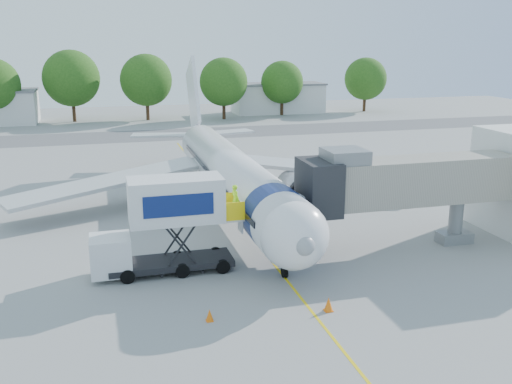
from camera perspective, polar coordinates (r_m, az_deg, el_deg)
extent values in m
plane|color=gray|center=(40.82, -1.29, -3.38)|extent=(160.00, 160.00, 0.00)
cube|color=yellow|center=(40.81, -1.29, -3.37)|extent=(0.15, 70.00, 0.01)
cube|color=#59595B|center=(81.17, -8.54, 5.71)|extent=(120.00, 10.00, 0.01)
cylinder|color=white|center=(42.81, -2.29, 1.66)|extent=(3.70, 28.00, 3.70)
sphere|color=white|center=(29.86, 3.82, -4.32)|extent=(3.70, 3.70, 3.70)
sphere|color=gray|center=(28.49, 4.84, -5.31)|extent=(1.10, 1.10, 1.10)
cone|color=white|center=(59.18, -6.03, 5.31)|extent=(3.70, 6.00, 3.70)
cube|color=white|center=(59.61, -6.30, 9.45)|extent=(0.35, 7.26, 8.29)
cube|color=#B8BBBD|center=(48.91, 7.11, 2.40)|extent=(16.17, 9.32, 1.42)
cube|color=#B8BBBD|center=(45.35, -14.45, 1.04)|extent=(16.17, 9.32, 1.42)
cylinder|color=#999BA0|center=(46.11, 3.98, 0.43)|extent=(2.10, 3.60, 2.10)
cylinder|color=#999BA0|center=(43.82, -9.73, -0.53)|extent=(2.10, 3.60, 2.10)
cube|color=black|center=(29.45, 4.03, -3.68)|extent=(2.60, 1.39, 0.81)
cylinder|color=navy|center=(32.56, 2.10, -2.65)|extent=(3.73, 2.00, 3.73)
cylinder|color=silver|center=(31.99, 2.87, -7.27)|extent=(0.16, 0.16, 1.50)
cylinder|color=black|center=(32.15, 2.86, -7.98)|extent=(0.25, 0.64, 0.64)
cylinder|color=black|center=(46.87, 0.01, -0.36)|extent=(0.35, 0.90, 0.90)
cylinder|color=black|center=(45.83, -6.27, -0.82)|extent=(0.35, 0.90, 0.90)
cube|color=#A09989|center=(36.66, 15.20, 1.11)|extent=(13.60, 2.60, 2.80)
cube|color=black|center=(34.02, 6.29, 0.50)|extent=(2.00, 3.20, 3.20)
cube|color=slate|center=(34.23, 8.88, 3.59)|extent=(2.40, 2.40, 0.80)
cylinder|color=slate|center=(39.27, 19.34, -2.70)|extent=(0.90, 0.90, 3.00)
cube|color=slate|center=(39.61, 19.20, -4.29)|extent=(2.20, 1.20, 0.70)
cylinder|color=black|center=(39.12, 18.10, -4.43)|extent=(0.30, 0.70, 0.70)
cylinder|color=black|center=(40.12, 20.26, -4.15)|extent=(0.30, 0.70, 0.70)
cube|color=black|center=(33.15, -8.49, -6.98)|extent=(7.00, 2.30, 0.35)
cube|color=silver|center=(32.69, -14.32, -6.11)|extent=(2.20, 2.20, 2.10)
cube|color=black|center=(32.53, -14.37, -5.37)|extent=(1.90, 2.10, 0.70)
cube|color=silver|center=(32.00, -8.03, -0.77)|extent=(5.20, 2.40, 2.50)
cube|color=navy|center=(30.84, -7.73, -1.36)|extent=(3.80, 0.04, 1.20)
cube|color=silver|center=(32.86, -2.50, -2.39)|extent=(1.10, 2.20, 0.10)
cube|color=yellow|center=(31.72, -2.09, -1.99)|extent=(1.10, 0.06, 1.10)
cube|color=yellow|center=(33.68, -2.91, -0.98)|extent=(1.10, 0.06, 1.10)
cylinder|color=black|center=(32.65, -3.33, -7.47)|extent=(0.80, 0.25, 0.80)
cylinder|color=black|center=(34.56, -4.06, -6.18)|extent=(0.80, 0.25, 0.80)
cylinder|color=black|center=(32.08, -12.72, -8.26)|extent=(0.80, 0.25, 0.80)
cylinder|color=black|center=(34.02, -12.91, -6.89)|extent=(0.80, 0.25, 0.80)
imported|color=#A5FB1A|center=(32.65, -2.07, -0.78)|extent=(0.62, 0.76, 1.78)
cube|color=silver|center=(25.53, 16.56, -14.21)|extent=(3.50, 2.07, 1.33)
cube|color=navy|center=(25.33, 16.63, -13.36)|extent=(2.07, 1.82, 0.33)
cylinder|color=black|center=(24.52, 14.93, -16.29)|extent=(0.69, 0.31, 0.67)
cylinder|color=black|center=(25.43, 13.10, -14.94)|extent=(0.69, 0.31, 0.67)
cylinder|color=black|center=(26.04, 19.81, -14.73)|extent=(0.69, 0.31, 0.67)
cylinder|color=black|center=(26.90, 17.91, -13.55)|extent=(0.69, 0.31, 0.67)
cone|color=orange|center=(28.59, 7.26, -11.06)|extent=(0.45, 0.45, 0.72)
cube|color=orange|center=(28.74, 7.24, -11.67)|extent=(0.41, 0.41, 0.04)
cone|color=orange|center=(27.57, -4.67, -12.17)|extent=(0.38, 0.38, 0.60)
cube|color=orange|center=(27.69, -4.66, -12.69)|extent=(0.34, 0.34, 0.03)
cube|color=silver|center=(104.92, 2.19, 9.31)|extent=(16.00, 7.00, 5.00)
cube|color=slate|center=(104.69, 2.20, 10.75)|extent=(16.40, 7.40, 0.30)
cylinder|color=#382314|center=(97.51, -17.76, 7.89)|extent=(0.56, 0.56, 4.03)
sphere|color=#204D14|center=(97.09, -17.99, 10.77)|extent=(8.95, 8.95, 8.95)
cylinder|color=#382314|center=(96.58, -10.79, 8.20)|extent=(0.56, 0.56, 3.78)
sphere|color=#204D14|center=(96.17, -10.93, 10.94)|extent=(8.41, 8.41, 8.41)
cylinder|color=#382314|center=(96.21, -3.23, 8.35)|extent=(0.56, 0.56, 3.57)
sphere|color=#204D14|center=(95.81, -3.27, 10.94)|extent=(7.93, 7.93, 7.93)
cylinder|color=#382314|center=(101.55, 2.60, 8.63)|extent=(0.56, 0.56, 3.32)
sphere|color=#204D14|center=(101.18, 2.62, 10.92)|extent=(7.37, 7.37, 7.37)
cylinder|color=#382314|center=(108.53, 10.78, 8.83)|extent=(0.56, 0.56, 3.45)
sphere|color=#204D14|center=(108.18, 10.89, 11.06)|extent=(7.68, 7.68, 7.68)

